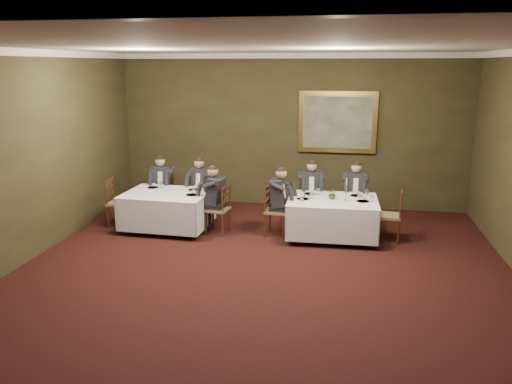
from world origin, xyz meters
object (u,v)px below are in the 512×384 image
(chair_main_endright, at_px, (389,226))
(candlestick, at_px, (346,192))
(diner_sec_endright, at_px, (217,208))
(diner_main_backright, at_px, (355,201))
(diner_sec_backleft, at_px, (163,193))
(chair_sec_backright, at_px, (202,206))
(centerpiece, at_px, (333,193))
(diner_main_backleft, at_px, (310,199))
(chair_sec_endright, at_px, (218,219))
(table_main, at_px, (332,215))
(diner_main_endleft, at_px, (277,210))
(painting, at_px, (337,122))
(chair_sec_endleft, at_px, (119,212))
(chair_sec_backleft, at_px, (163,203))
(chair_main_backright, at_px, (354,212))
(diner_sec_backright, at_px, (202,195))
(chair_main_endleft, at_px, (276,221))
(table_second, at_px, (167,208))
(chair_main_backleft, at_px, (310,210))

(chair_main_endright, xyz_separation_m, candlestick, (-0.83, -0.05, 0.64))
(diner_sec_endright, height_order, candlestick, diner_sec_endright)
(diner_main_backright, height_order, chair_main_endright, diner_main_backright)
(diner_sec_backleft, distance_m, chair_sec_backright, 0.93)
(chair_sec_backright, xyz_separation_m, centerpiece, (2.80, -0.75, 0.60))
(diner_main_backleft, relative_size, candlestick, 3.00)
(chair_main_endright, relative_size, chair_sec_endright, 1.00)
(table_main, height_order, chair_sec_endright, chair_sec_endright)
(diner_main_endleft, xyz_separation_m, diner_sec_backleft, (-2.63, 0.82, 0.00))
(chair_sec_backright, bearing_deg, painting, -140.75)
(diner_sec_endright, xyz_separation_m, chair_sec_endleft, (-2.11, 0.08, -0.23))
(chair_sec_backleft, xyz_separation_m, diner_sec_backleft, (0.00, -0.01, 0.23))
(chair_main_backright, relative_size, candlestick, 2.23)
(table_main, bearing_deg, diner_main_endleft, -178.76)
(diner_sec_backright, height_order, candlestick, diner_sec_backright)
(diner_main_backright, distance_m, chair_main_endleft, 1.78)
(chair_main_endright, bearing_deg, diner_main_endleft, 97.33)
(diner_main_backleft, xyz_separation_m, chair_sec_endleft, (-3.87, -0.88, -0.23))
(diner_main_endleft, bearing_deg, chair_main_endright, 95.28)
(chair_main_endright, bearing_deg, table_second, 97.30)
(chair_main_endleft, bearing_deg, chair_sec_backright, -110.81)
(diner_sec_backright, height_order, diner_sec_endright, same)
(table_second, relative_size, chair_sec_endright, 1.73)
(diner_main_endleft, bearing_deg, centerpiece, 96.47)
(chair_sec_backleft, height_order, diner_sec_backright, diner_sec_backright)
(centerpiece, bearing_deg, diner_main_backright, 62.60)
(chair_sec_backright, distance_m, chair_sec_endright, 1.06)
(chair_main_endright, bearing_deg, painting, 33.27)
(table_main, relative_size, chair_main_endleft, 1.74)
(diner_sec_backright, distance_m, centerpiece, 2.92)
(table_second, relative_size, candlestick, 3.86)
(table_main, distance_m, diner_main_backleft, 0.98)
(chair_main_backright, height_order, diner_main_backright, diner_main_backright)
(diner_main_endleft, height_order, chair_sec_endright, diner_main_endleft)
(chair_main_backleft, height_order, diner_sec_endright, diner_sec_endright)
(chair_main_endright, xyz_separation_m, chair_sec_endright, (-3.31, -0.13, 0.00))
(diner_main_endleft, bearing_deg, diner_sec_backleft, -103.26)
(chair_main_backright, bearing_deg, chair_sec_endleft, 12.50)
(table_second, bearing_deg, chair_main_endleft, 1.18)
(chair_main_endleft, relative_size, chair_sec_backleft, 1.00)
(chair_main_backright, relative_size, chair_sec_endleft, 1.00)
(diner_main_backright, relative_size, chair_sec_backright, 1.35)
(diner_main_backright, distance_m, chair_main_endright, 1.09)
(diner_main_backright, bearing_deg, table_second, 15.88)
(diner_main_endleft, height_order, painting, painting)
(chair_main_endleft, bearing_deg, chair_main_endright, 95.26)
(chair_main_backleft, relative_size, candlestick, 2.23)
(diner_main_backleft, distance_m, chair_main_endright, 1.78)
(chair_main_backright, bearing_deg, diner_main_backleft, 3.65)
(diner_sec_backright, bearing_deg, chair_sec_endright, 136.93)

